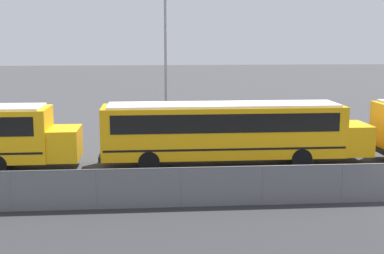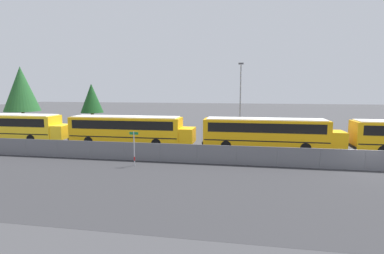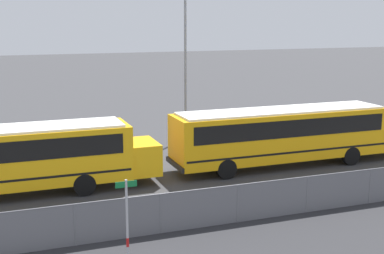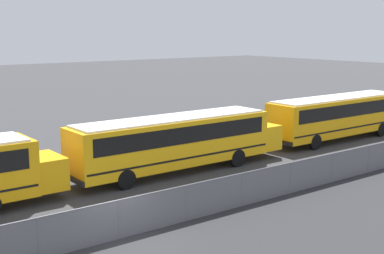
% 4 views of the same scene
% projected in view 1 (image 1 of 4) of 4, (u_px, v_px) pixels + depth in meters
% --- Properties ---
extents(school_bus_3, '(13.14, 2.54, 3.04)m').
position_uv_depth(school_bus_3, '(229.00, 128.00, 25.95)').
color(school_bus_3, orange).
rests_on(school_bus_3, ground_plane).
extents(light_pole, '(0.60, 0.24, 8.98)m').
position_uv_depth(light_pole, '(166.00, 59.00, 32.96)').
color(light_pole, gray).
rests_on(light_pole, ground_plane).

